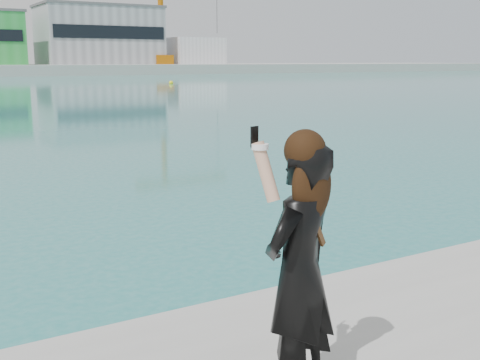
% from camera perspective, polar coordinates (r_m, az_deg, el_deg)
% --- Properties ---
extents(warehouse_grey_right, '(25.50, 15.35, 12.50)m').
position_cam_1_polar(warehouse_grey_right, '(138.24, -13.18, 13.24)').
color(warehouse_grey_right, gray).
rests_on(warehouse_grey_right, far_quay).
extents(ancillary_shed, '(12.00, 10.00, 6.00)m').
position_cam_1_polar(ancillary_shed, '(144.70, -4.38, 12.10)').
color(ancillary_shed, silver).
rests_on(ancillary_shed, far_quay).
extents(dock_crane, '(23.00, 4.00, 24.00)m').
position_cam_1_polar(dock_crane, '(137.84, -7.07, 16.28)').
color(dock_crane, '#C1680B').
rests_on(dock_crane, far_quay).
extents(flagpole_right, '(1.28, 0.16, 8.00)m').
position_cam_1_polar(flagpole_right, '(126.88, -20.04, 12.28)').
color(flagpole_right, silver).
rests_on(flagpole_right, far_quay).
extents(buoy_near, '(0.50, 0.50, 0.50)m').
position_cam_1_polar(buoy_near, '(75.26, -6.55, 9.03)').
color(buoy_near, '#FFED0D').
rests_on(buoy_near, ground).
extents(woman, '(0.69, 0.57, 1.70)m').
position_cam_1_polar(woman, '(3.66, 5.72, -8.02)').
color(woman, black).
rests_on(woman, near_quay).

